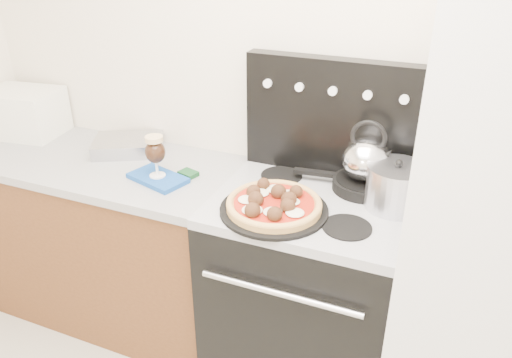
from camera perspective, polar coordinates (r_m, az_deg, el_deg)
The scene contains 16 objects.
room_shell at distance 1.16m, azimuth -9.65°, elevation -7.13°, with size 3.52×3.01×2.52m.
base_cabinet at distance 2.74m, azimuth -16.91°, elevation -6.59°, with size 1.45×0.60×0.86m, color brown.
countertop at distance 2.53m, azimuth -18.26°, elevation 1.96°, with size 1.48×0.63×0.04m, color #A0A0A1.
stove_body at distance 2.27m, azimuth 5.70°, elevation -12.97°, with size 0.76×0.65×0.88m, color black.
cooktop at distance 2.00m, azimuth 6.30°, elevation -2.84°, with size 0.76×0.65×0.04m, color #ADADB2.
backguard at distance 2.13m, azimuth 8.83°, elevation 6.91°, with size 0.76×0.08×0.50m, color black.
fridge at distance 1.92m, azimuth 26.64°, elevation -5.62°, with size 0.64×0.68×1.90m, color silver.
toaster_oven at distance 2.90m, azimuth -25.02°, elevation 6.94°, with size 0.38×0.28×0.24m, color white.
foil_sheet at distance 2.52m, azimuth -14.34°, elevation 3.80°, with size 0.33×0.24×0.07m, color silver.
oven_mitt at distance 2.21m, azimuth -11.15°, elevation 0.09°, with size 0.26×0.15×0.02m, color #174BA2.
beer_glass at distance 2.16m, azimuth -11.40°, elevation 2.58°, with size 0.09×0.09×0.19m, color black, non-canonical shape.
pizza_pan at distance 1.90m, azimuth 2.06°, elevation -3.54°, with size 0.41×0.41×0.01m, color black.
pizza at distance 1.88m, azimuth 2.08°, elevation -2.69°, with size 0.36×0.36×0.05m, color gold, non-canonical shape.
skillet at distance 2.09m, azimuth 12.17°, elevation -0.64°, with size 0.25×0.25×0.05m, color black.
tea_kettle at distance 2.04m, azimuth 12.52°, elevation 2.61°, with size 0.20×0.20×0.21m, color white, non-canonical shape.
stock_pot at distance 1.97m, azimuth 15.66°, elevation -1.00°, with size 0.22×0.22×0.16m, color silver.
Camera 1 is at (0.54, -0.50, 1.89)m, focal length 35.00 mm.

